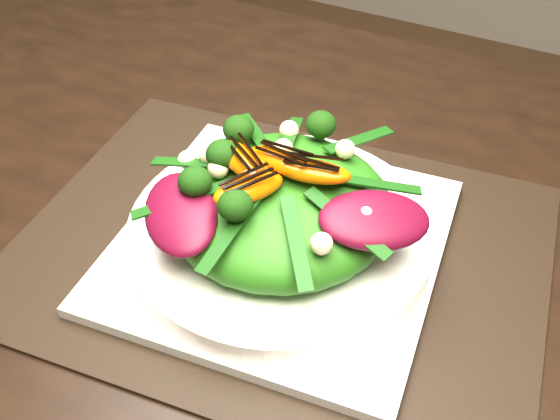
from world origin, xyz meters
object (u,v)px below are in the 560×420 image
at_px(dining_table, 197,269).
at_px(lettuce_mound, 280,206).
at_px(salad_bowl, 280,231).
at_px(orange_segment, 264,149).
at_px(plate_base, 280,244).
at_px(placemat, 280,249).

height_order(dining_table, lettuce_mound, dining_table).
distance_m(salad_bowl, orange_segment, 0.07).
xyz_separation_m(plate_base, orange_segment, (-0.02, 0.02, 0.08)).
bearing_deg(salad_bowl, orange_segment, 142.00).
bearing_deg(orange_segment, placemat, -38.00).
relative_size(salad_bowl, lettuce_mound, 1.39).
bearing_deg(dining_table, lettuce_mound, 30.27).
bearing_deg(placemat, dining_table, -149.73).
relative_size(salad_bowl, orange_segment, 4.25).
bearing_deg(dining_table, orange_segment, 54.90).
xyz_separation_m(dining_table, lettuce_mound, (0.06, 0.04, 0.07)).
xyz_separation_m(placemat, lettuce_mound, (-0.00, 0.00, 0.05)).
height_order(plate_base, lettuce_mound, lettuce_mound).
relative_size(placemat, salad_bowl, 1.74).
xyz_separation_m(lettuce_mound, orange_segment, (-0.02, 0.02, 0.04)).
distance_m(plate_base, lettuce_mound, 0.04).
distance_m(placemat, salad_bowl, 0.02).
bearing_deg(dining_table, placemat, 30.27).
xyz_separation_m(plate_base, lettuce_mound, (0.00, 0.00, 0.04)).
bearing_deg(plate_base, lettuce_mound, 0.00).
bearing_deg(orange_segment, plate_base, -38.00).
distance_m(dining_table, lettuce_mound, 0.10).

